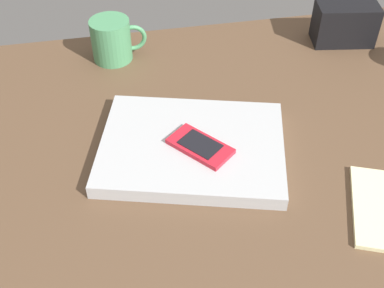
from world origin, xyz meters
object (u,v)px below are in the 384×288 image
at_px(laptop_closed, 192,147).
at_px(desk_organizer, 345,24).
at_px(coffee_mug, 112,40).
at_px(cell_phone_on_laptop, 200,146).

distance_m(laptop_closed, desk_organizer, 0.49).
bearing_deg(laptop_closed, coffee_mug, 124.28).
distance_m(cell_phone_on_laptop, desk_organizer, 0.49).
bearing_deg(coffee_mug, laptop_closed, -71.33).
xyz_separation_m(cell_phone_on_laptop, desk_organizer, (0.39, 0.30, 0.01)).
height_order(laptop_closed, coffee_mug, coffee_mug).
height_order(cell_phone_on_laptop, desk_organizer, desk_organizer).
bearing_deg(desk_organizer, cell_phone_on_laptop, -132.70).
xyz_separation_m(coffee_mug, desk_organizer, (0.50, -0.03, -0.00)).
bearing_deg(desk_organizer, laptop_closed, -135.02).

